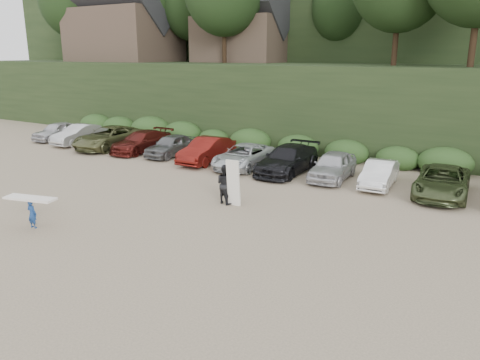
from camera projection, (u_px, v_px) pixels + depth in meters
The scene contains 5 objects.
ground at pixel (195, 226), 19.13m from camera, with size 120.00×120.00×0.00m, color tan.
hillside_backdrop at pixel (408, 7), 45.97m from camera, with size 90.00×41.50×28.00m.
parked_cars at pixel (260, 157), 28.30m from camera, with size 39.64×6.06×1.62m.
child_surfer at pixel (31, 207), 18.72m from camera, with size 2.24×1.12×1.29m.
adult_surfer at pixel (226, 184), 21.75m from camera, with size 1.39×0.91×2.20m.
Camera 1 is at (10.85, -14.42, 6.86)m, focal length 35.00 mm.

